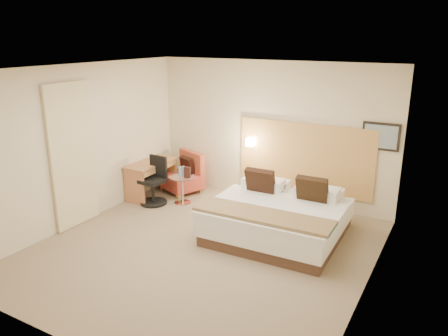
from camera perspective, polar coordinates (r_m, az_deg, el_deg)
The scene contains 20 objects.
floor at distance 6.80m, azimuth -2.83°, elevation -10.62°, with size 4.80×5.00×0.02m, color #827058.
ceiling at distance 6.04m, azimuth -3.22°, elevation 12.89°, with size 4.80×5.00×0.02m, color silver.
wall_back at distance 8.44m, azimuth 6.14°, elevation 4.67°, with size 4.80×0.02×2.70m, color beige.
wall_front at distance 4.51m, azimuth -20.46°, elevation -7.57°, with size 4.80×0.02×2.70m, color beige.
wall_left at distance 7.81m, azimuth -18.17°, elevation 2.89°, with size 0.02×5.00×2.70m, color beige.
wall_right at distance 5.45m, azimuth 18.98°, elevation -3.15°, with size 0.02×5.00×2.70m, color beige.
headboard_panel at distance 8.26m, azimuth 10.40°, elevation 1.35°, with size 2.60×0.04×1.30m, color #BD8A49.
art_frame at distance 7.83m, azimuth 19.80°, elevation 3.91°, with size 0.62×0.03×0.47m, color black.
art_canvas at distance 7.81m, azimuth 19.77°, elevation 3.88°, with size 0.54×0.01×0.39m, color gray.
lamp_arm at distance 8.55m, azimuth 3.71°, elevation 3.52°, with size 0.02×0.02×0.12m, color white.
lamp_shade at distance 8.50m, azimuth 3.53°, elevation 3.43°, with size 0.15×0.15×0.15m, color #FFEDC6.
curtain at distance 7.64m, azimuth -19.18°, elevation 1.49°, with size 0.06×0.90×2.42m, color beige.
bottle_a at distance 8.37m, azimuth -5.76°, elevation -0.47°, with size 0.06×0.06×0.19m, color #7C9BC0.
bottle_b at distance 8.40m, azimuth -5.31°, elevation -0.40°, with size 0.06×0.06×0.19m, color #7FA7C4.
menu_folder at distance 8.28m, azimuth -4.82°, elevation -0.58°, with size 0.13×0.05×0.21m, color #331715.
bed at distance 7.16m, azimuth 7.14°, elevation -6.29°, with size 2.11×2.04×1.00m.
lounge_chair at distance 9.10m, azimuth -5.29°, elevation -1.07°, with size 0.97×0.92×0.82m.
side_table at distance 8.45m, azimuth -5.44°, elevation -2.71°, with size 0.55×0.55×0.54m.
desk at distance 8.85m, azimuth -9.40°, elevation -0.17°, with size 0.53×1.14×0.71m.
desk_chair at distance 8.51m, azimuth -9.07°, elevation -2.16°, with size 0.54×0.54×0.91m.
Camera 1 is at (3.24, -5.08, 3.14)m, focal length 35.00 mm.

